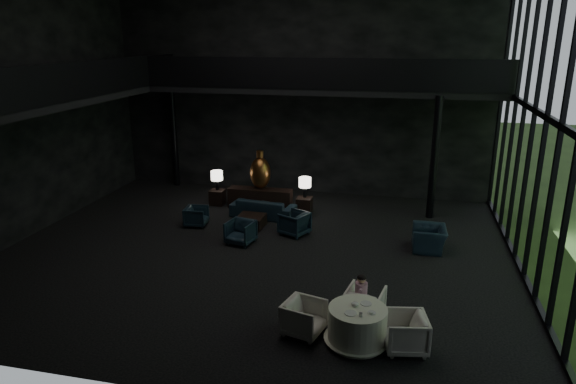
% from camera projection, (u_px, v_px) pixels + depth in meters
% --- Properties ---
extents(floor, '(14.00, 12.00, 0.02)m').
position_uv_depth(floor, '(257.00, 252.00, 14.32)').
color(floor, black).
rests_on(floor, ground).
extents(wall_back, '(14.00, 0.04, 8.00)m').
position_uv_depth(wall_back, '(301.00, 86.00, 18.73)').
color(wall_back, black).
rests_on(wall_back, ground).
extents(wall_front, '(14.00, 0.04, 8.00)m').
position_uv_depth(wall_front, '(139.00, 163.00, 7.55)').
color(wall_front, black).
rests_on(wall_front, ground).
extents(wall_left, '(0.04, 12.00, 8.00)m').
position_uv_depth(wall_left, '(19.00, 101.00, 14.63)').
color(wall_left, black).
rests_on(wall_left, ground).
extents(curtain_wall, '(0.20, 12.00, 8.00)m').
position_uv_depth(curtain_wall, '(547.00, 117.00, 11.67)').
color(curtain_wall, black).
rests_on(curtain_wall, ground).
extents(mezzanine_left, '(2.00, 12.00, 0.25)m').
position_uv_depth(mezzanine_left, '(49.00, 102.00, 14.41)').
color(mezzanine_left, black).
rests_on(mezzanine_left, wall_left).
extents(mezzanine_back, '(12.00, 2.00, 0.25)m').
position_uv_depth(mezzanine_back, '(323.00, 89.00, 17.59)').
color(mezzanine_back, black).
rests_on(mezzanine_back, wall_back).
extents(railing_left, '(0.06, 12.00, 1.00)m').
position_uv_depth(railing_left, '(78.00, 80.00, 14.03)').
color(railing_left, black).
rests_on(railing_left, mezzanine_left).
extents(railing_back, '(12.00, 0.06, 1.00)m').
position_uv_depth(railing_back, '(319.00, 74.00, 16.48)').
color(railing_back, black).
rests_on(railing_back, mezzanine_back).
extents(column_nw, '(0.24, 0.24, 4.00)m').
position_uv_depth(column_nw, '(174.00, 136.00, 20.10)').
color(column_nw, black).
rests_on(column_nw, floor).
extents(column_ne, '(0.24, 0.24, 4.00)m').
position_uv_depth(column_ne, '(434.00, 158.00, 16.44)').
color(column_ne, black).
rests_on(column_ne, floor).
extents(console, '(2.22, 0.50, 0.71)m').
position_uv_depth(console, '(260.00, 199.00, 17.79)').
color(console, black).
rests_on(console, floor).
extents(bronze_urn, '(0.71, 0.71, 1.32)m').
position_uv_depth(bronze_urn, '(260.00, 172.00, 17.59)').
color(bronze_urn, olive).
rests_on(bronze_urn, console).
extents(side_table_left, '(0.48, 0.48, 0.53)m').
position_uv_depth(side_table_left, '(217.00, 197.00, 18.23)').
color(side_table_left, black).
rests_on(side_table_left, floor).
extents(table_lamp_left, '(0.41, 0.41, 0.69)m').
position_uv_depth(table_lamp_left, '(217.00, 176.00, 18.03)').
color(table_lamp_left, black).
rests_on(table_lamp_left, side_table_left).
extents(side_table_right, '(0.50, 0.50, 0.55)m').
position_uv_depth(side_table_right, '(304.00, 206.00, 17.31)').
color(side_table_right, black).
rests_on(side_table_right, floor).
extents(table_lamp_right, '(0.41, 0.41, 0.69)m').
position_uv_depth(table_lamp_right, '(305.00, 183.00, 17.15)').
color(table_lamp_right, black).
rests_on(table_lamp_right, side_table_right).
extents(sofa, '(2.22, 0.87, 0.85)m').
position_uv_depth(sofa, '(263.00, 205.00, 16.93)').
color(sofa, '#132B36').
rests_on(sofa, floor).
extents(lounge_armchair_west, '(0.61, 0.64, 0.60)m').
position_uv_depth(lounge_armchair_west, '(196.00, 217.00, 16.18)').
color(lounge_armchair_west, '#0F2431').
rests_on(lounge_armchair_west, floor).
extents(lounge_armchair_east, '(0.97, 0.99, 0.78)m').
position_uv_depth(lounge_armchair_east, '(294.00, 222.00, 15.45)').
color(lounge_armchair_east, '#10222F').
rests_on(lounge_armchair_east, floor).
extents(lounge_armchair_south, '(0.82, 0.79, 0.73)m').
position_uv_depth(lounge_armchair_south, '(240.00, 232.00, 14.79)').
color(lounge_armchair_south, black).
rests_on(lounge_armchair_south, floor).
extents(window_armchair, '(0.66, 1.00, 0.86)m').
position_uv_depth(window_armchair, '(429.00, 235.00, 14.34)').
color(window_armchair, black).
rests_on(window_armchair, floor).
extents(coffee_table, '(0.84, 0.84, 0.36)m').
position_uv_depth(coffee_table, '(251.00, 221.00, 16.13)').
color(coffee_table, black).
rests_on(coffee_table, floor).
extents(dining_table, '(1.30, 1.30, 0.75)m').
position_uv_depth(dining_table, '(357.00, 328.00, 10.02)').
color(dining_table, white).
rests_on(dining_table, floor).
extents(dining_chair_north, '(0.88, 0.84, 0.78)m').
position_uv_depth(dining_chair_north, '(365.00, 302.00, 10.85)').
color(dining_chair_north, silver).
rests_on(dining_chair_north, floor).
extents(dining_chair_east, '(0.89, 0.93, 0.83)m').
position_uv_depth(dining_chair_east, '(405.00, 330.00, 9.77)').
color(dining_chair_east, beige).
rests_on(dining_chair_east, floor).
extents(dining_chair_west, '(0.87, 0.91, 0.77)m').
position_uv_depth(dining_chair_west, '(304.00, 316.00, 10.31)').
color(dining_chair_west, beige).
rests_on(dining_chair_west, floor).
extents(child, '(0.26, 0.26, 0.56)m').
position_uv_depth(child, '(361.00, 287.00, 10.78)').
color(child, '#CBA2B2').
rests_on(child, dining_chair_north).
extents(plate_a, '(0.30, 0.30, 0.01)m').
position_uv_depth(plate_a, '(351.00, 313.00, 9.71)').
color(plate_a, white).
rests_on(plate_a, dining_table).
extents(plate_b, '(0.29, 0.29, 0.02)m').
position_uv_depth(plate_b, '(366.00, 304.00, 10.06)').
color(plate_b, white).
rests_on(plate_b, dining_table).
extents(saucer, '(0.18, 0.18, 0.01)m').
position_uv_depth(saucer, '(372.00, 313.00, 9.73)').
color(saucer, white).
rests_on(saucer, dining_table).
extents(coffee_cup, '(0.10, 0.10, 0.06)m').
position_uv_depth(coffee_cup, '(371.00, 313.00, 9.67)').
color(coffee_cup, white).
rests_on(coffee_cup, saucer).
extents(cereal_bowl, '(0.15, 0.15, 0.08)m').
position_uv_depth(cereal_bowl, '(355.00, 304.00, 9.98)').
color(cereal_bowl, white).
rests_on(cereal_bowl, dining_table).
extents(cream_pot, '(0.08, 0.08, 0.08)m').
position_uv_depth(cream_pot, '(361.00, 315.00, 9.60)').
color(cream_pot, '#99999E').
rests_on(cream_pot, dining_table).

